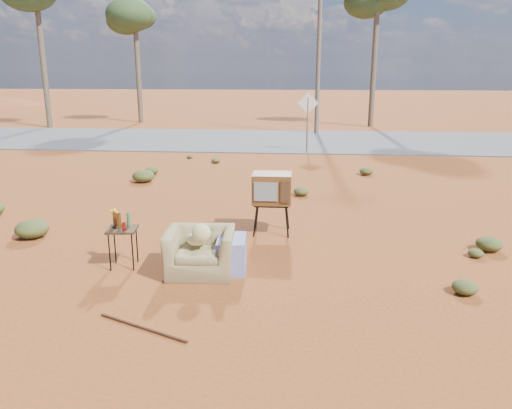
{
  "coord_description": "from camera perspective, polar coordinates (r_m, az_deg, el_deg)",
  "views": [
    {
      "loc": [
        1.26,
        -6.52,
        2.99
      ],
      "look_at": [
        0.54,
        1.5,
        0.8
      ],
      "focal_mm": 35.0,
      "sensor_mm": 36.0,
      "label": 1
    }
  ],
  "objects": [
    {
      "name": "ground",
      "position": [
        7.29,
        -5.37,
        -9.08
      ],
      "size": [
        140.0,
        140.0,
        0.0
      ],
      "primitive_type": "plane",
      "color": "#99451E",
      "rests_on": "ground"
    },
    {
      "name": "highway",
      "position": [
        21.76,
        1.76,
        7.36
      ],
      "size": [
        140.0,
        7.0,
        0.04
      ],
      "primitive_type": "cube",
      "color": "#565659",
      "rests_on": "ground"
    },
    {
      "name": "armchair",
      "position": [
        7.57,
        -5.75,
        -4.75
      ],
      "size": [
        1.23,
        0.84,
        0.89
      ],
      "rotation": [
        0.0,
        0.0,
        0.07
      ],
      "color": "olive",
      "rests_on": "ground"
    },
    {
      "name": "tv_unit",
      "position": [
        9.21,
        1.82,
        1.76
      ],
      "size": [
        0.72,
        0.58,
        1.14
      ],
      "rotation": [
        0.0,
        0.0,
        0.01
      ],
      "color": "black",
      "rests_on": "ground"
    },
    {
      "name": "side_table",
      "position": [
        7.97,
        -15.24,
        -2.43
      ],
      "size": [
        0.49,
        0.49,
        0.89
      ],
      "rotation": [
        0.0,
        0.0,
        0.13
      ],
      "color": "#342513",
      "rests_on": "ground"
    },
    {
      "name": "rusty_bar",
      "position": [
        6.26,
        -12.86,
        -13.55
      ],
      "size": [
        1.23,
        0.58,
        0.04
      ],
      "primitive_type": "cylinder",
      "rotation": [
        0.0,
        1.57,
        -0.42
      ],
      "color": "#472713",
      "rests_on": "ground"
    },
    {
      "name": "road_sign",
      "position": [
        18.59,
        5.93,
        10.54
      ],
      "size": [
        0.78,
        0.06,
        2.19
      ],
      "color": "brown",
      "rests_on": "ground"
    },
    {
      "name": "eucalyptus_near_left",
      "position": [
        30.09,
        -13.63,
        19.5
      ],
      "size": [
        3.2,
        3.2,
        6.6
      ],
      "color": "brown",
      "rests_on": "ground"
    },
    {
      "name": "utility_pole_center",
      "position": [
        24.06,
        7.21,
        17.86
      ],
      "size": [
        1.4,
        0.2,
        8.0
      ],
      "color": "brown",
      "rests_on": "ground"
    },
    {
      "name": "scrub_patch",
      "position": [
        11.49,
        -5.51,
        0.78
      ],
      "size": [
        17.49,
        8.07,
        0.33
      ],
      "color": "#4A5224",
      "rests_on": "ground"
    }
  ]
}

